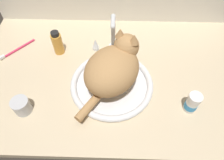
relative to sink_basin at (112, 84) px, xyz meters
The scene contains 8 objects.
countertop 7.26cm from the sink_basin, 90.72° to the left, with size 123.68×73.73×3.00cm, color #CCB793.
sink_basin is the anchor object (origin of this frame).
faucet 22.01cm from the sink_basin, 90.00° to the left, with size 20.21×9.62×20.24cm.
cat 9.85cm from the sink_basin, 56.83° to the left, with size 30.02×34.78×19.87cm.
pill_bottle 32.47cm from the sink_basin, 18.47° to the right, with size 4.98×4.98×9.32cm.
metal_jar 36.50cm from the sink_basin, 159.66° to the right, with size 6.71×6.71×6.44cm.
amber_bottle 32.55cm from the sink_basin, 143.29° to the left, with size 4.82×4.82×12.12cm.
toothbrush 50.75cm from the sink_basin, 157.39° to the left, with size 13.46×14.66×1.70cm.
Camera 1 is at (1.49, -56.41, 74.96)cm, focal length 32.80 mm.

